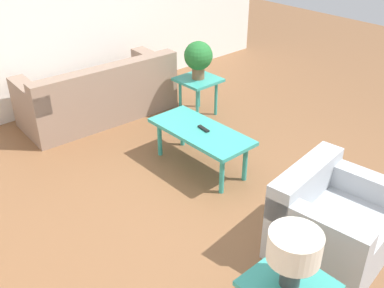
# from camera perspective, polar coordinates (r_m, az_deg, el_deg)

# --- Properties ---
(ground_plane) EXTENTS (14.00, 14.00, 0.00)m
(ground_plane) POSITION_cam_1_polar(r_m,az_deg,el_deg) (4.52, 4.55, -6.42)
(ground_plane) COLOR brown
(wall_right) EXTENTS (0.12, 7.20, 2.70)m
(wall_right) POSITION_cam_1_polar(r_m,az_deg,el_deg) (6.28, -16.30, 16.69)
(wall_right) COLOR white
(wall_right) RESTS_ON ground_plane
(sofa) EXTENTS (0.94, 2.01, 0.78)m
(sofa) POSITION_cam_1_polar(r_m,az_deg,el_deg) (5.99, -11.62, 5.99)
(sofa) COLOR gray
(sofa) RESTS_ON ground_plane
(armchair) EXTENTS (0.91, 0.99, 0.73)m
(armchair) POSITION_cam_1_polar(r_m,az_deg,el_deg) (3.88, 17.20, -9.41)
(armchair) COLOR #A8ADB2
(armchair) RESTS_ON ground_plane
(coffee_table) EXTENTS (1.16, 0.52, 0.46)m
(coffee_table) POSITION_cam_1_polar(r_m,az_deg,el_deg) (4.73, 1.10, 1.25)
(coffee_table) COLOR teal
(coffee_table) RESTS_ON ground_plane
(side_table_plant) EXTENTS (0.50, 0.50, 0.51)m
(side_table_plant) POSITION_cam_1_polar(r_m,az_deg,el_deg) (5.89, 0.79, 7.59)
(side_table_plant) COLOR teal
(side_table_plant) RESTS_ON ground_plane
(potted_plant) EXTENTS (0.36, 0.36, 0.49)m
(potted_plant) POSITION_cam_1_polar(r_m,az_deg,el_deg) (5.76, 0.81, 10.99)
(potted_plant) COLOR brown
(potted_plant) RESTS_ON side_table_plant
(table_lamp) EXTENTS (0.33, 0.33, 0.40)m
(table_lamp) POSITION_cam_1_polar(r_m,az_deg,el_deg) (2.82, 12.84, -13.02)
(table_lamp) COLOR #333333
(table_lamp) RESTS_ON side_table_lamp
(remote_control) EXTENTS (0.16, 0.06, 0.02)m
(remote_control) POSITION_cam_1_polar(r_m,az_deg,el_deg) (4.70, 1.47, 1.96)
(remote_control) COLOR black
(remote_control) RESTS_ON coffee_table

